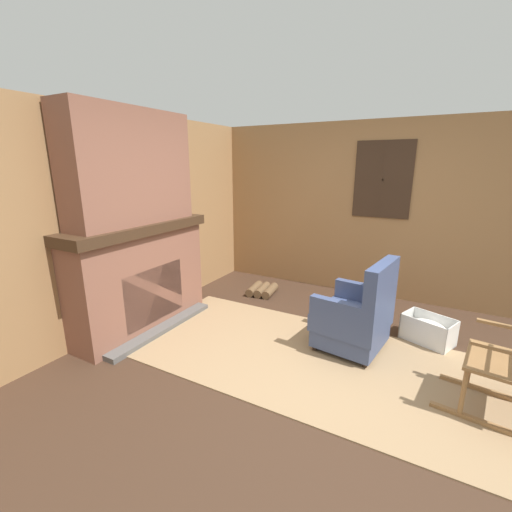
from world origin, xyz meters
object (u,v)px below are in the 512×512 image
(armchair, at_px, (356,318))
(storage_case, at_px, (140,216))
(laundry_basket, at_px, (428,330))
(oil_lamp_vase, at_px, (90,221))
(firewood_stack, at_px, (262,290))
(rocking_chair, at_px, (507,366))

(armchair, bearing_deg, storage_case, 21.19)
(laundry_basket, relative_size, oil_lamp_vase, 2.18)
(laundry_basket, xyz_separation_m, storage_case, (-3.05, -1.08, 1.16))
(oil_lamp_vase, bearing_deg, firewood_stack, 69.34)
(armchair, distance_m, firewood_stack, 1.86)
(oil_lamp_vase, bearing_deg, armchair, 26.61)
(rocking_chair, xyz_separation_m, oil_lamp_vase, (-3.59, -0.75, 0.92))
(laundry_basket, height_order, oil_lamp_vase, oil_lamp_vase)
(armchair, height_order, rocking_chair, rocking_chair)
(oil_lamp_vase, distance_m, storage_case, 0.63)
(firewood_stack, relative_size, oil_lamp_vase, 1.76)
(armchair, distance_m, storage_case, 2.63)
(armchair, height_order, storage_case, storage_case)
(oil_lamp_vase, relative_size, storage_case, 1.17)
(armchair, xyz_separation_m, oil_lamp_vase, (-2.38, -1.19, 0.98))
(rocking_chair, height_order, laundry_basket, rocking_chair)
(armchair, relative_size, oil_lamp_vase, 3.69)
(rocking_chair, relative_size, laundry_basket, 2.06)
(storage_case, bearing_deg, laundry_basket, 19.55)
(rocking_chair, relative_size, oil_lamp_vase, 4.49)
(armchair, relative_size, laundry_basket, 1.69)
(laundry_basket, bearing_deg, rocking_chair, -60.38)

